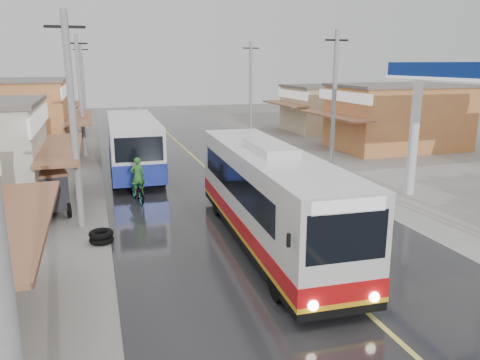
{
  "coord_description": "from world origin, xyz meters",
  "views": [
    {
      "loc": [
        -6.25,
        -9.31,
        6.16
      ],
      "look_at": [
        -0.8,
        8.18,
        1.57
      ],
      "focal_mm": 35.0,
      "sensor_mm": 36.0,
      "label": 1
    }
  ],
  "objects": [
    {
      "name": "centre_line",
      "position": [
        0.0,
        15.0,
        0.02
      ],
      "size": [
        0.15,
        90.0,
        0.01
      ],
      "primitive_type": "cube",
      "color": "#D8CC4C",
      "rests_on": "road"
    },
    {
      "name": "coach_bus",
      "position": [
        -0.7,
        5.16,
        1.71
      ],
      "size": [
        2.99,
        11.43,
        3.54
      ],
      "rotation": [
        0.0,
        0.0,
        -0.04
      ],
      "color": "silver",
      "rests_on": "road"
    },
    {
      "name": "road",
      "position": [
        0.0,
        15.0,
        0.01
      ],
      "size": [
        12.0,
        90.0,
        0.02
      ],
      "primitive_type": "cube",
      "color": "black",
      "rests_on": "ground"
    },
    {
      "name": "tricycle_near",
      "position": [
        -8.34,
        11.05,
        1.06
      ],
      "size": [
        1.99,
        2.47,
        1.86
      ],
      "rotation": [
        0.0,
        0.0,
        0.18
      ],
      "color": "#26262D",
      "rests_on": "ground"
    },
    {
      "name": "cyclist",
      "position": [
        -4.58,
        11.57,
        0.69
      ],
      "size": [
        0.96,
        2.04,
        2.11
      ],
      "rotation": [
        0.0,
        0.0,
        0.15
      ],
      "color": "black",
      "rests_on": "ground"
    },
    {
      "name": "tyre_stack",
      "position": [
        -6.31,
        6.94,
        0.22
      ],
      "size": [
        0.86,
        0.86,
        0.44
      ],
      "color": "black",
      "rests_on": "ground"
    },
    {
      "name": "utility_poles_left",
      "position": [
        -7.0,
        16.0,
        0.0
      ],
      "size": [
        1.6,
        50.0,
        8.0
      ],
      "primitive_type": null,
      "color": "gray",
      "rests_on": "ground"
    },
    {
      "name": "second_bus",
      "position": [
        -4.25,
        17.36,
        1.71
      ],
      "size": [
        2.77,
        9.61,
        3.17
      ],
      "rotation": [
        0.0,
        0.0,
        -0.02
      ],
      "color": "silver",
      "rests_on": "road"
    },
    {
      "name": "shopfronts_right",
      "position": [
        15.0,
        12.0,
        0.0
      ],
      "size": [
        11.0,
        44.0,
        4.8
      ],
      "primitive_type": null,
      "color": "#B8B1A1",
      "rests_on": "ground"
    },
    {
      "name": "utility_poles_right",
      "position": [
        7.0,
        15.0,
        0.0
      ],
      "size": [
        1.6,
        36.0,
        8.0
      ],
      "primitive_type": null,
      "color": "gray",
      "rests_on": "ground"
    },
    {
      "name": "ground",
      "position": [
        0.0,
        0.0,
        0.0
      ],
      "size": [
        120.0,
        120.0,
        0.0
      ],
      "primitive_type": "plane",
      "color": "slate",
      "rests_on": "ground"
    }
  ]
}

